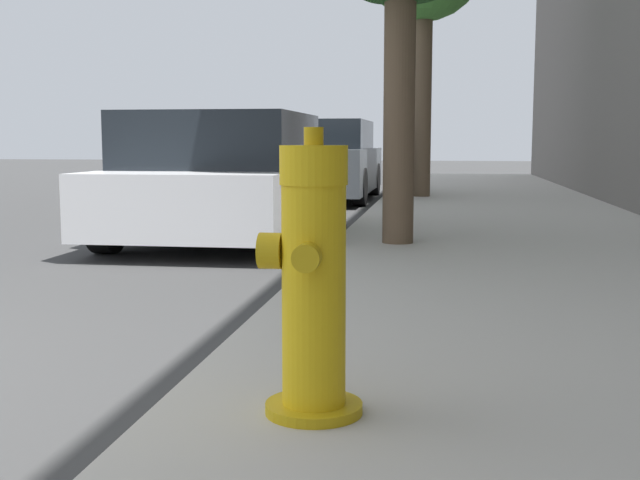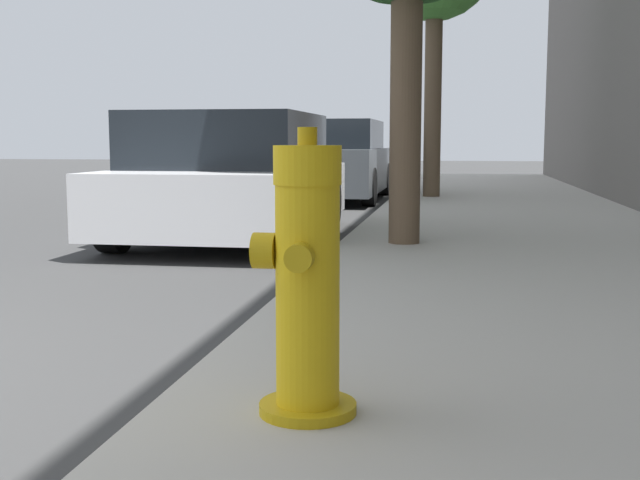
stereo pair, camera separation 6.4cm
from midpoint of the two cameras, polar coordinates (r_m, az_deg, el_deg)
name	(u,v)px [view 1 (the left image)]	position (r m, az deg, el deg)	size (l,w,h in m)	color
fire_hydrant	(313,284)	(2.63, -1.21, -3.18)	(0.34, 0.34, 0.95)	#C39C11
parked_car_near	(225,179)	(8.39, -6.96, 4.29)	(1.84, 3.81, 1.31)	silver
parked_car_mid	(322,162)	(14.04, 0.03, 5.59)	(1.78, 4.20, 1.38)	#4C5156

